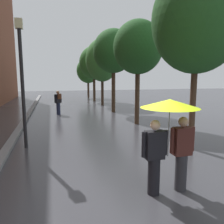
{
  "coord_description": "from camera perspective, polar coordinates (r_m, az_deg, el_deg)",
  "views": [
    {
      "loc": [
        -1.64,
        -4.25,
        2.49
      ],
      "look_at": [
        0.29,
        2.84,
        1.35
      ],
      "focal_mm": 35.6,
      "sensor_mm": 36.0,
      "label": 1
    }
  ],
  "objects": [
    {
      "name": "street_lamp_post",
      "position": [
        8.32,
        -22.14,
        8.78
      ],
      "size": [
        0.24,
        0.24,
        4.42
      ],
      "color": "black",
      "rests_on": "ground"
    },
    {
      "name": "street_tree_0",
      "position": [
        8.31,
        21.08,
        21.17
      ],
      "size": [
        2.97,
        2.97,
        6.1
      ],
      "color": "#473323",
      "rests_on": "ground"
    },
    {
      "name": "kerb_strip",
      "position": [
        14.54,
        -21.18,
        -1.42
      ],
      "size": [
        0.3,
        36.0,
        0.12
      ],
      "primitive_type": "cube",
      "color": "slate",
      "rests_on": "ground"
    },
    {
      "name": "street_tree_2",
      "position": [
        16.17,
        0.38,
        15.29
      ],
      "size": [
        2.88,
        2.88,
        5.87
      ],
      "color": "#473323",
      "rests_on": "ground"
    },
    {
      "name": "ground_plane",
      "position": [
        5.19,
        5.48,
        -19.89
      ],
      "size": [
        80.0,
        80.0,
        0.0
      ],
      "primitive_type": "plane",
      "color": "#38383D"
    },
    {
      "name": "street_tree_5",
      "position": [
        28.09,
        -6.17,
        10.53
      ],
      "size": [
        2.82,
        2.82,
        4.93
      ],
      "color": "#473323",
      "rests_on": "ground"
    },
    {
      "name": "couple_under_umbrella",
      "position": [
        4.86,
        14.47,
        -4.21
      ],
      "size": [
        1.25,
        1.23,
        2.04
      ],
      "color": "black",
      "rests_on": "ground"
    },
    {
      "name": "street_tree_4",
      "position": [
        23.99,
        -4.66,
        12.44
      ],
      "size": [
        3.08,
        3.08,
        5.77
      ],
      "color": "#473323",
      "rests_on": "ground"
    },
    {
      "name": "pedestrian_walking_midground",
      "position": [
        15.47,
        -13.63,
        2.53
      ],
      "size": [
        0.49,
        0.45,
        1.62
      ],
      "color": "#1E233D",
      "rests_on": "ground"
    },
    {
      "name": "street_tree_1",
      "position": [
        12.05,
        6.71,
        16.09
      ],
      "size": [
        2.59,
        2.59,
        5.44
      ],
      "color": "#473323",
      "rests_on": "ground"
    },
    {
      "name": "street_tree_3",
      "position": [
        20.27,
        -2.53,
        13.12
      ],
      "size": [
        2.96,
        2.96,
        5.93
      ],
      "color": "#473323",
      "rests_on": "ground"
    }
  ]
}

